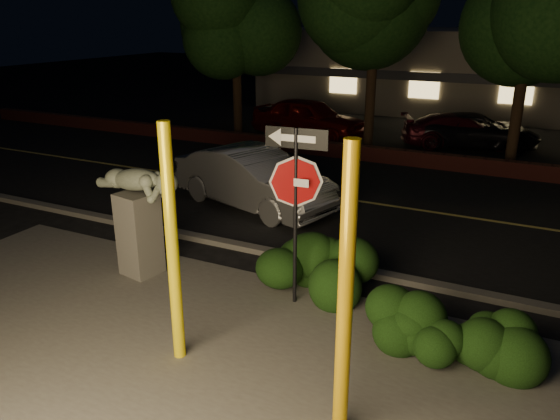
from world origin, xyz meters
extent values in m
plane|color=black|center=(0.00, 10.00, 0.00)|extent=(90.00, 90.00, 0.00)
cube|color=#4C4944|center=(0.00, -1.00, 0.01)|extent=(14.00, 6.00, 0.02)
cube|color=black|center=(0.00, 7.00, 0.01)|extent=(80.00, 8.00, 0.01)
cube|color=#AF9C46|center=(0.00, 7.00, 0.02)|extent=(80.00, 0.12, 0.00)
cube|color=#4C4944|center=(0.00, 2.90, 0.06)|extent=(80.00, 0.25, 0.12)
cube|color=#4D1C19|center=(0.00, 11.30, 0.25)|extent=(40.00, 0.35, 0.50)
cube|color=black|center=(0.00, 17.00, 0.01)|extent=(40.00, 12.00, 0.01)
cube|color=#746A5D|center=(0.00, 25.00, 2.00)|extent=(22.00, 10.00, 4.00)
cube|color=#333338|center=(0.00, 19.90, 2.00)|extent=(22.00, 0.20, 0.40)
cube|color=#FFD87F|center=(-6.00, 19.95, 1.60)|extent=(1.40, 0.08, 1.20)
cube|color=#FFD87F|center=(-2.00, 19.95, 1.60)|extent=(1.40, 0.08, 1.20)
cube|color=#FFD87F|center=(2.00, 19.95, 1.60)|extent=(1.40, 0.08, 1.20)
cylinder|color=black|center=(-8.00, 13.00, 1.88)|extent=(0.36, 0.36, 3.75)
cylinder|color=black|center=(-2.50, 13.20, 2.12)|extent=(0.36, 0.36, 4.25)
cylinder|color=black|center=(2.50, 12.80, 2.00)|extent=(0.36, 0.36, 4.00)
cylinder|color=yellow|center=(-0.87, -0.84, 1.72)|extent=(0.17, 0.17, 3.44)
cylinder|color=gold|center=(1.74, -1.24, 1.77)|extent=(0.18, 0.18, 3.54)
cylinder|color=black|center=(-0.04, 1.33, 1.52)|extent=(0.07, 0.07, 3.04)
cube|color=white|center=(-0.04, 1.33, 2.17)|extent=(0.46, 0.07, 0.13)
cube|color=black|center=(-0.04, 1.33, 2.88)|extent=(1.03, 0.12, 0.33)
cube|color=white|center=(-0.04, 1.33, 2.88)|extent=(0.65, 0.08, 0.13)
cube|color=#4C4944|center=(-3.13, 1.07, 0.81)|extent=(0.73, 0.73, 1.61)
sphere|color=slate|center=(-2.27, 0.91, 1.97)|extent=(0.38, 0.38, 0.38)
ellipsoid|color=black|center=(0.18, 1.85, 0.54)|extent=(2.22, 1.41, 1.07)
ellipsoid|color=black|center=(2.09, 0.69, 0.51)|extent=(1.63, 1.00, 1.02)
ellipsoid|color=black|center=(3.32, 0.86, 0.50)|extent=(1.54, 1.09, 0.99)
imported|color=silver|center=(-3.09, 5.42, 0.75)|extent=(4.84, 2.86, 1.51)
imported|color=#680B07|center=(-5.19, 13.81, 0.80)|extent=(4.86, 2.42, 1.59)
imported|color=#420E17|center=(0.51, 14.81, 0.61)|extent=(4.53, 3.20, 1.22)
imported|color=black|center=(1.08, 15.02, 0.63)|extent=(4.87, 3.07, 1.25)
camera|label=1|loc=(3.43, -6.25, 4.67)|focal=35.00mm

